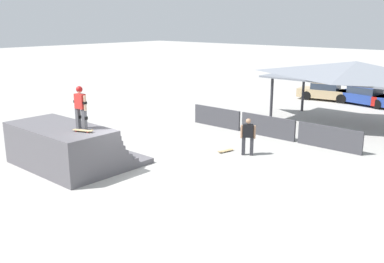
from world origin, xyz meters
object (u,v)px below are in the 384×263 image
skater_on_deck (80,105)px  skateboard_on_ground (225,151)px  bystander_walking (248,135)px  parked_car_tan (326,92)px  skateboard_on_deck (83,130)px  parked_car_blue (366,96)px

skater_on_deck → skateboard_on_ground: (2.61, 5.61, -2.58)m
bystander_walking → parked_car_tan: size_ratio=0.39×
parked_car_tan → bystander_walking: bearing=-86.4°
skateboard_on_deck → parked_car_blue: (2.81, 21.13, -1.15)m
skater_on_deck → parked_car_blue: skater_on_deck is taller
skateboard_on_ground → parked_car_tan: size_ratio=0.19×
bystander_walking → parked_car_blue: (-0.36, 15.01, -0.30)m
skater_on_deck → parked_car_tan: skater_on_deck is taller
skateboard_on_deck → parked_car_tan: (-0.05, 21.13, -1.15)m
skateboard_on_deck → bystander_walking: size_ratio=0.50×
parked_car_tan → parked_car_blue: 2.86m
skateboard_on_ground → parked_car_blue: size_ratio=0.18×
skateboard_on_ground → skateboard_on_deck: bearing=-7.6°
parked_car_tan → parked_car_blue: size_ratio=0.94×
skater_on_deck → skateboard_on_ground: skater_on_deck is taller
skateboard_on_ground → parked_car_tan: 15.46m
skater_on_deck → skateboard_on_deck: skater_on_deck is taller
skater_on_deck → parked_car_tan: bearing=82.8°
skateboard_on_ground → parked_car_tan: (-2.23, 15.29, 0.54)m
skater_on_deck → parked_car_blue: 21.25m
skater_on_deck → skateboard_on_deck: (0.44, -0.23, -0.88)m
skateboard_on_ground → parked_car_blue: 15.31m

